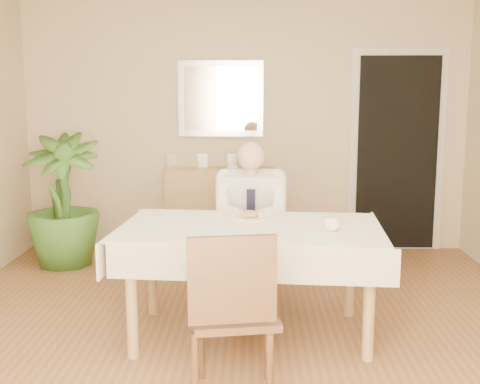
{
  "coord_description": "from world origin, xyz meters",
  "views": [
    {
      "loc": [
        0.09,
        -3.67,
        1.62
      ],
      "look_at": [
        0.0,
        0.35,
        0.95
      ],
      "focal_mm": 45.0,
      "sensor_mm": 36.0,
      "label": 1
    }
  ],
  "objects_px": {
    "dining_table": "(250,239)",
    "chair_far": "(251,236)",
    "sideboard": "(220,210)",
    "seated_man": "(251,217)",
    "potted_palm": "(62,200)",
    "coffee_mug": "(332,224)",
    "chair_near": "(233,308)"
  },
  "relations": [
    {
      "from": "sideboard",
      "to": "coffee_mug",
      "type": "bearing_deg",
      "value": -68.2
    },
    {
      "from": "dining_table",
      "to": "chair_far",
      "type": "height_order",
      "value": "chair_far"
    },
    {
      "from": "chair_near",
      "to": "seated_man",
      "type": "relative_size",
      "value": 0.75
    },
    {
      "from": "chair_near",
      "to": "sideboard",
      "type": "xyz_separation_m",
      "value": [
        -0.23,
        3.04,
        -0.1
      ]
    },
    {
      "from": "chair_near",
      "to": "coffee_mug",
      "type": "bearing_deg",
      "value": 42.92
    },
    {
      "from": "seated_man",
      "to": "coffee_mug",
      "type": "bearing_deg",
      "value": -53.95
    },
    {
      "from": "dining_table",
      "to": "coffee_mug",
      "type": "height_order",
      "value": "coffee_mug"
    },
    {
      "from": "dining_table",
      "to": "sideboard",
      "type": "bearing_deg",
      "value": 102.75
    },
    {
      "from": "chair_far",
      "to": "coffee_mug",
      "type": "distance_m",
      "value": 1.17
    },
    {
      "from": "chair_near",
      "to": "seated_man",
      "type": "height_order",
      "value": "seated_man"
    },
    {
      "from": "seated_man",
      "to": "sideboard",
      "type": "distance_m",
      "value": 1.6
    },
    {
      "from": "chair_far",
      "to": "seated_man",
      "type": "bearing_deg",
      "value": -92.06
    },
    {
      "from": "coffee_mug",
      "to": "potted_palm",
      "type": "relative_size",
      "value": 0.09
    },
    {
      "from": "chair_near",
      "to": "coffee_mug",
      "type": "distance_m",
      "value": 1.02
    },
    {
      "from": "chair_far",
      "to": "seated_man",
      "type": "distance_m",
      "value": 0.36
    },
    {
      "from": "coffee_mug",
      "to": "sideboard",
      "type": "xyz_separation_m",
      "value": [
        -0.84,
        2.26,
        -0.37
      ]
    },
    {
      "from": "seated_man",
      "to": "coffee_mug",
      "type": "xyz_separation_m",
      "value": [
        0.52,
        -0.71,
        0.1
      ]
    },
    {
      "from": "potted_palm",
      "to": "seated_man",
      "type": "bearing_deg",
      "value": -30.49
    },
    {
      "from": "dining_table",
      "to": "chair_near",
      "type": "bearing_deg",
      "value": -90.99
    },
    {
      "from": "dining_table",
      "to": "potted_palm",
      "type": "relative_size",
      "value": 1.44
    },
    {
      "from": "coffee_mug",
      "to": "sideboard",
      "type": "bearing_deg",
      "value": 110.3
    },
    {
      "from": "sideboard",
      "to": "seated_man",
      "type": "bearing_deg",
      "value": -76.91
    },
    {
      "from": "dining_table",
      "to": "chair_far",
      "type": "relative_size",
      "value": 2.11
    },
    {
      "from": "chair_far",
      "to": "sideboard",
      "type": "distance_m",
      "value": 1.31
    },
    {
      "from": "dining_table",
      "to": "coffee_mug",
      "type": "bearing_deg",
      "value": -8.63
    },
    {
      "from": "coffee_mug",
      "to": "sideboard",
      "type": "height_order",
      "value": "sideboard"
    },
    {
      "from": "chair_far",
      "to": "sideboard",
      "type": "bearing_deg",
      "value": 102.03
    },
    {
      "from": "seated_man",
      "to": "potted_palm",
      "type": "height_order",
      "value": "seated_man"
    },
    {
      "from": "potted_palm",
      "to": "chair_far",
      "type": "bearing_deg",
      "value": -23.21
    },
    {
      "from": "chair_near",
      "to": "potted_palm",
      "type": "height_order",
      "value": "potted_palm"
    },
    {
      "from": "chair_far",
      "to": "potted_palm",
      "type": "height_order",
      "value": "potted_palm"
    },
    {
      "from": "coffee_mug",
      "to": "dining_table",
      "type": "bearing_deg",
      "value": 167.06
    }
  ]
}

